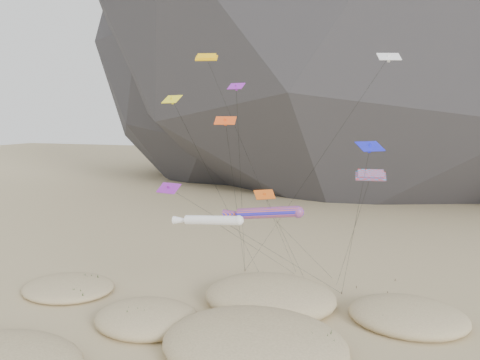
# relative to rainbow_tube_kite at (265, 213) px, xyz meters

# --- Properties ---
(dunes) EXTENTS (51.62, 37.78, 3.71)m
(dunes) POSITION_rel_rainbow_tube_kite_xyz_m (-3.24, -5.57, -10.93)
(dunes) COLOR #CCB789
(dunes) RESTS_ON ground
(dune_grass) EXTENTS (43.10, 30.70, 1.43)m
(dune_grass) POSITION_rel_rainbow_tube_kite_xyz_m (-1.73, -4.68, -10.82)
(dune_grass) COLOR black
(dune_grass) RESTS_ON ground
(kite_stakes) EXTENTS (19.16, 6.61, 0.30)m
(kite_stakes) POSITION_rel_rainbow_tube_kite_xyz_m (2.47, 14.75, -11.52)
(kite_stakes) COLOR #3F2D1E
(kite_stakes) RESTS_ON ground
(rainbow_tube_kite) EXTENTS (8.37, 17.65, 12.54)m
(rainbow_tube_kite) POSITION_rel_rainbow_tube_kite_xyz_m (0.00, 0.00, 0.00)
(rainbow_tube_kite) COLOR orange
(rainbow_tube_kite) RESTS_ON ground
(white_tube_kite) EXTENTS (7.83, 20.09, 11.84)m
(white_tube_kite) POSITION_rel_rainbow_tube_kite_xyz_m (-4.64, -2.34, -0.55)
(white_tube_kite) COLOR white
(white_tube_kite) RESTS_ON ground
(orange_parafoil) EXTENTS (9.99, 10.20, 27.60)m
(orange_parafoil) POSITION_rel_rainbow_tube_kite_xyz_m (-9.22, 8.73, 15.09)
(orange_parafoil) COLOR #FFBA0D
(orange_parafoil) RESTS_ON ground
(multi_parafoil) EXTENTS (5.63, 15.70, 16.08)m
(multi_parafoil) POSITION_rel_rainbow_tube_kite_xyz_m (9.34, 0.16, 3.77)
(multi_parafoil) COLOR #FF241A
(multi_parafoil) RESTS_ON ground
(delta_kites) EXTENTS (22.96, 19.95, 26.43)m
(delta_kites) POSITION_rel_rainbow_tube_kite_xyz_m (-1.18, 1.64, 6.87)
(delta_kites) COLOR #E94C15
(delta_kites) RESTS_ON ground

